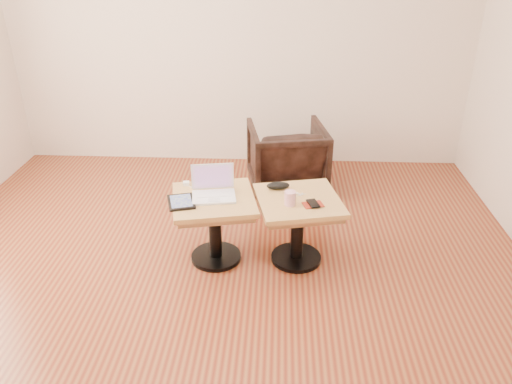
{
  "coord_description": "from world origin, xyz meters",
  "views": [
    {
      "loc": [
        0.41,
        -2.63,
        2.12
      ],
      "look_at": [
        0.26,
        0.4,
        0.56
      ],
      "focal_mm": 35.0,
      "sensor_mm": 36.0,
      "label": 1
    }
  ],
  "objects_px": {
    "side_table_right": "(298,214)",
    "laptop": "(213,190)",
    "side_table_left": "(214,213)",
    "striped_cup": "(290,198)",
    "armchair": "(287,158)"
  },
  "relations": [
    {
      "from": "side_table_left",
      "to": "side_table_right",
      "type": "xyz_separation_m",
      "value": [
        0.59,
        0.02,
        0.0
      ]
    },
    {
      "from": "laptop",
      "to": "side_table_left",
      "type": "bearing_deg",
      "value": -92.94
    },
    {
      "from": "side_table_left",
      "to": "laptop",
      "type": "relative_size",
      "value": 2.01
    },
    {
      "from": "side_table_left",
      "to": "laptop",
      "type": "xyz_separation_m",
      "value": [
        -0.0,
        0.03,
        0.17
      ]
    },
    {
      "from": "laptop",
      "to": "armchair",
      "type": "xyz_separation_m",
      "value": [
        0.52,
        1.15,
        -0.24
      ]
    },
    {
      "from": "side_table_left",
      "to": "laptop",
      "type": "height_order",
      "value": "laptop"
    },
    {
      "from": "side_table_right",
      "to": "striped_cup",
      "type": "distance_m",
      "value": 0.21
    },
    {
      "from": "side_table_left",
      "to": "armchair",
      "type": "bearing_deg",
      "value": 54.54
    },
    {
      "from": "side_table_right",
      "to": "laptop",
      "type": "height_order",
      "value": "laptop"
    },
    {
      "from": "armchair",
      "to": "laptop",
      "type": "bearing_deg",
      "value": 55.62
    },
    {
      "from": "side_table_left",
      "to": "armchair",
      "type": "relative_size",
      "value": 0.96
    },
    {
      "from": "side_table_right",
      "to": "laptop",
      "type": "relative_size",
      "value": 2.02
    },
    {
      "from": "side_table_right",
      "to": "striped_cup",
      "type": "bearing_deg",
      "value": -135.95
    },
    {
      "from": "laptop",
      "to": "armchair",
      "type": "relative_size",
      "value": 0.48
    },
    {
      "from": "side_table_left",
      "to": "striped_cup",
      "type": "distance_m",
      "value": 0.56
    }
  ]
}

